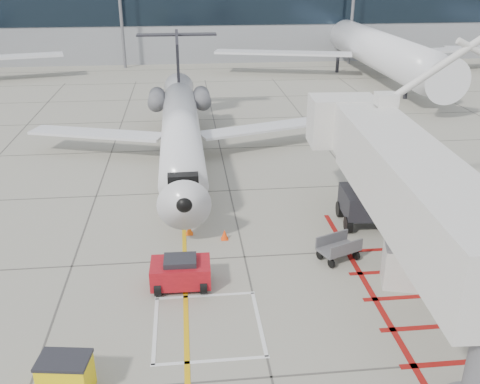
{
  "coord_description": "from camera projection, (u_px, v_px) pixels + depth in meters",
  "views": [
    {
      "loc": [
        -2.54,
        -17.84,
        12.91
      ],
      "look_at": [
        0.0,
        6.0,
        2.5
      ],
      "focal_mm": 40.0,
      "sensor_mm": 36.0,
      "label": 1
    }
  ],
  "objects": [
    {
      "name": "ground_plane",
      "position": [
        256.0,
        307.0,
        21.67
      ],
      "size": [
        260.0,
        260.0,
        0.0
      ],
      "primitive_type": "plane",
      "color": "gray",
      "rests_on": "ground"
    },
    {
      "name": "regional_jet",
      "position": [
        180.0,
        118.0,
        33.97
      ],
      "size": [
        22.54,
        28.32,
        7.37
      ],
      "primitive_type": null,
      "rotation": [
        0.0,
        0.0,
        0.01
      ],
      "color": "silver",
      "rests_on": "ground_plane"
    },
    {
      "name": "jet_bridge",
      "position": [
        414.0,
        205.0,
        21.16
      ],
      "size": [
        10.57,
        20.54,
        8.02
      ],
      "primitive_type": null,
      "rotation": [
        0.0,
        0.0,
        -0.05
      ],
      "color": "silver",
      "rests_on": "ground_plane"
    },
    {
      "name": "pushback_tug",
      "position": [
        181.0,
        271.0,
        22.76
      ],
      "size": [
        2.57,
        1.64,
        1.48
      ],
      "primitive_type": null,
      "rotation": [
        0.0,
        0.0,
        -0.02
      ],
      "color": "#AA101A",
      "rests_on": "ground_plane"
    },
    {
      "name": "spill_bin",
      "position": [
        66.0,
        375.0,
        17.13
      ],
      "size": [
        1.72,
        1.28,
        1.37
      ],
      "primitive_type": null,
      "rotation": [
        0.0,
        0.0,
        -0.15
      ],
      "color": "yellow",
      "rests_on": "ground_plane"
    },
    {
      "name": "baggage_cart",
      "position": [
        339.0,
        248.0,
        24.89
      ],
      "size": [
        2.16,
        1.8,
        1.17
      ],
      "primitive_type": null,
      "rotation": [
        0.0,
        0.0,
        0.4
      ],
      "color": "#525156",
      "rests_on": "ground_plane"
    },
    {
      "name": "ground_power_unit",
      "position": [
        412.0,
        265.0,
        22.81
      ],
      "size": [
        2.72,
        2.0,
        1.92
      ],
      "primitive_type": null,
      "rotation": [
        0.0,
        0.0,
        -0.26
      ],
      "color": "silver",
      "rests_on": "ground_plane"
    },
    {
      "name": "cone_nose",
      "position": [
        189.0,
        230.0,
        27.33
      ],
      "size": [
        0.38,
        0.38,
        0.52
      ],
      "primitive_type": "cone",
      "color": "#FD5A0D",
      "rests_on": "ground_plane"
    },
    {
      "name": "cone_side",
      "position": [
        225.0,
        235.0,
        26.83
      ],
      "size": [
        0.38,
        0.38,
        0.53
      ],
      "primitive_type": "cone",
      "color": "#F5440C",
      "rests_on": "ground_plane"
    },
    {
      "name": "terminal_building",
      "position": [
        260.0,
        1.0,
        83.69
      ],
      "size": [
        180.0,
        28.0,
        14.0
      ],
      "primitive_type": "cube",
      "color": "gray",
      "rests_on": "ground_plane"
    },
    {
      "name": "terminal_glass_band",
      "position": [
        275.0,
        1.0,
        70.48
      ],
      "size": [
        180.0,
        0.1,
        6.0
      ],
      "primitive_type": "cube",
      "color": "black",
      "rests_on": "ground_plane"
    },
    {
      "name": "bg_aircraft_c",
      "position": [
        371.0,
        23.0,
        63.09
      ],
      "size": [
        36.92,
        41.03,
        12.31
      ],
      "primitive_type": null,
      "color": "silver",
      "rests_on": "ground_plane"
    }
  ]
}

